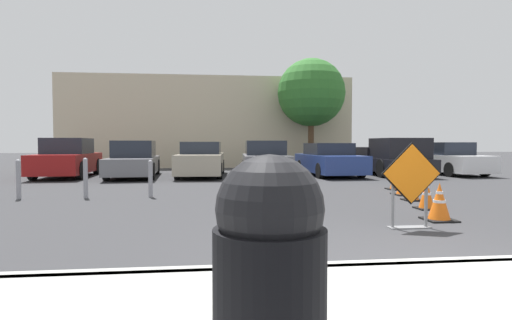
# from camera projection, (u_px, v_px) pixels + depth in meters

# --- Properties ---
(ground_plane) EXTENTS (96.00, 96.00, 0.00)m
(ground_plane) POSITION_uv_depth(u_px,v_px,m) (276.00, 182.00, 14.15)
(ground_plane) COLOR #333335
(curb_lip) EXTENTS (25.54, 0.20, 0.14)m
(curb_lip) POSITION_uv_depth(u_px,v_px,m) (425.00, 267.00, 4.22)
(curb_lip) COLOR #999993
(curb_lip) RESTS_ON ground_plane
(road_closed_sign) EXTENTS (1.00, 0.20, 1.40)m
(road_closed_sign) POSITION_uv_depth(u_px,v_px,m) (411.00, 182.00, 6.43)
(road_closed_sign) COLOR black
(road_closed_sign) RESTS_ON ground_plane
(traffic_cone_nearest) EXTENTS (0.51, 0.51, 0.68)m
(traffic_cone_nearest) POSITION_uv_depth(u_px,v_px,m) (439.00, 202.00, 7.13)
(traffic_cone_nearest) COLOR black
(traffic_cone_nearest) RESTS_ON ground_plane
(traffic_cone_second) EXTENTS (0.42, 0.42, 0.64)m
(traffic_cone_second) POSITION_uv_depth(u_px,v_px,m) (427.00, 194.00, 8.38)
(traffic_cone_second) COLOR black
(traffic_cone_second) RESTS_ON ground_plane
(traffic_cone_third) EXTENTS (0.42, 0.42, 0.72)m
(traffic_cone_third) POSITION_uv_depth(u_px,v_px,m) (412.00, 186.00, 9.64)
(traffic_cone_third) COLOR black
(traffic_cone_third) RESTS_ON ground_plane
(traffic_cone_fourth) EXTENTS (0.54, 0.54, 0.59)m
(traffic_cone_fourth) POSITION_uv_depth(u_px,v_px,m) (404.00, 184.00, 10.71)
(traffic_cone_fourth) COLOR black
(traffic_cone_fourth) RESTS_ON ground_plane
(traffic_cone_fifth) EXTENTS (0.53, 0.53, 0.78)m
(traffic_cone_fifth) POSITION_uv_depth(u_px,v_px,m) (397.00, 177.00, 11.92)
(traffic_cone_fifth) COLOR black
(traffic_cone_fifth) RESTS_ON ground_plane
(parked_car_nearest) EXTENTS (2.05, 4.47, 1.60)m
(parked_car_nearest) POSITION_uv_depth(u_px,v_px,m) (68.00, 159.00, 16.42)
(parked_car_nearest) COLOR maroon
(parked_car_nearest) RESTS_ON ground_plane
(parked_car_second) EXTENTS (2.09, 4.72, 1.50)m
(parked_car_second) POSITION_uv_depth(u_px,v_px,m) (134.00, 161.00, 16.36)
(parked_car_second) COLOR slate
(parked_car_second) RESTS_ON ground_plane
(parked_car_third) EXTENTS (2.02, 4.73, 1.45)m
(parked_car_third) POSITION_uv_depth(u_px,v_px,m) (201.00, 160.00, 16.84)
(parked_car_third) COLOR #A39984
(parked_car_third) RESTS_ON ground_plane
(parked_car_fourth) EXTENTS (2.11, 4.54, 1.50)m
(parked_car_fourth) POSITION_uv_depth(u_px,v_px,m) (265.00, 160.00, 17.27)
(parked_car_fourth) COLOR slate
(parked_car_fourth) RESTS_ON ground_plane
(parked_car_fifth) EXTENTS (2.08, 4.62, 1.40)m
(parked_car_fifth) POSITION_uv_depth(u_px,v_px,m) (329.00, 160.00, 17.25)
(parked_car_fifth) COLOR navy
(parked_car_fifth) RESTS_ON ground_plane
(pickup_truck) EXTENTS (2.06, 5.35, 1.61)m
(pickup_truck) POSITION_uv_depth(u_px,v_px,m) (390.00, 159.00, 17.47)
(pickup_truck) COLOR black
(pickup_truck) RESTS_ON ground_plane
(parked_car_sixth) EXTENTS (2.03, 4.42, 1.44)m
(parked_car_sixth) POSITION_uv_depth(u_px,v_px,m) (447.00, 160.00, 17.92)
(parked_car_sixth) COLOR silver
(parked_car_sixth) RESTS_ON ground_plane
(trash_bin) EXTENTS (0.59, 0.59, 1.18)m
(trash_bin) POSITION_uv_depth(u_px,v_px,m) (270.00, 267.00, 2.07)
(trash_bin) COLOR black
(trash_bin) RESTS_ON sidewalk_strip
(bollard_nearest) EXTENTS (0.12, 0.12, 0.96)m
(bollard_nearest) POSITION_uv_depth(u_px,v_px,m) (150.00, 178.00, 10.24)
(bollard_nearest) COLOR gray
(bollard_nearest) RESTS_ON ground_plane
(bollard_second) EXTENTS (0.12, 0.12, 1.02)m
(bollard_second) POSITION_uv_depth(u_px,v_px,m) (86.00, 177.00, 10.06)
(bollard_second) COLOR gray
(bollard_second) RESTS_ON ground_plane
(bollard_third) EXTENTS (0.12, 0.12, 0.99)m
(bollard_third) POSITION_uv_depth(u_px,v_px,m) (18.00, 178.00, 9.89)
(bollard_third) COLOR gray
(bollard_third) RESTS_ON ground_plane
(building_facade_backdrop) EXTENTS (16.72, 5.00, 5.24)m
(building_facade_backdrop) POSITION_uv_depth(u_px,v_px,m) (209.00, 124.00, 24.96)
(building_facade_backdrop) COLOR beige
(building_facade_backdrop) RESTS_ON ground_plane
(street_tree_behind_lot) EXTENTS (3.69, 3.69, 6.02)m
(street_tree_behind_lot) POSITION_uv_depth(u_px,v_px,m) (311.00, 93.00, 21.82)
(street_tree_behind_lot) COLOR #513823
(street_tree_behind_lot) RESTS_ON ground_plane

